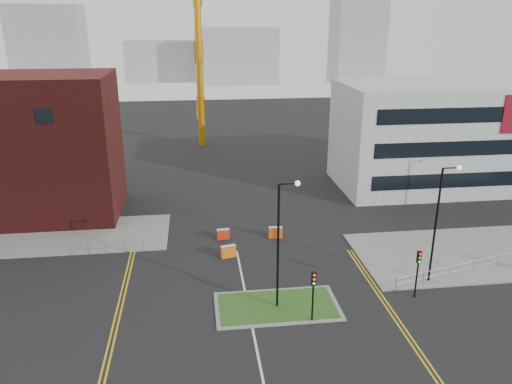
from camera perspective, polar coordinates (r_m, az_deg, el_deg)
pavement_left at (r=50.42m, az=-26.12°, el=-4.81°), size 28.00×8.00×0.12m
pavement_right at (r=47.57m, az=25.76°, el=-6.17°), size 24.00×10.00×0.12m
island_kerb at (r=35.55m, az=2.42°, el=-12.92°), size 8.60×4.60×0.08m
grass_island at (r=35.54m, az=2.42°, el=-12.89°), size 8.00×4.00×0.12m
office_block at (r=62.39m, az=21.04°, el=6.07°), size 25.00×12.20×12.00m
streetlamp_island at (r=33.03m, az=2.93°, el=-4.99°), size 1.46×0.36×9.18m
streetlamp_right_near at (r=38.57m, az=20.25°, el=-2.54°), size 1.46×0.36×9.18m
traffic_light_island at (r=32.92m, az=6.57°, el=-10.76°), size 0.28×0.33×3.65m
traffic_light_right at (r=37.11m, az=18.05°, el=-7.98°), size 0.28×0.33×3.65m
railing_left at (r=44.30m, az=-16.73°, el=-5.86°), size 6.05×0.05×1.10m
railing_right at (r=44.62m, az=25.94°, el=-6.85°), size 19.05×5.05×1.10m
centre_line at (r=30.49m, az=0.47°, el=-19.24°), size 0.15×30.00×0.01m
yellow_left_a at (r=37.33m, az=-15.40°, el=-12.03°), size 0.12×24.00×0.01m
yellow_left_b at (r=37.29m, az=-14.94°, el=-12.02°), size 0.12×24.00×0.01m
yellow_right_a at (r=35.86m, az=15.22°, el=-13.43°), size 0.12×20.00×0.01m
yellow_right_b at (r=35.96m, az=15.68°, el=-13.37°), size 0.12×20.00×0.01m
skyline_a at (r=146.50m, az=-22.53°, el=14.88°), size 18.00×12.00×22.00m
skyline_b at (r=152.56m, az=-2.30°, el=15.27°), size 24.00×12.00×16.00m
skyline_c at (r=154.39m, az=11.52°, el=17.20°), size 14.00×12.00×28.00m
skyline_d at (r=162.18m, az=-9.17°, el=14.59°), size 30.00×12.00×12.00m
barrier_left at (r=45.28m, az=-3.78°, el=-4.78°), size 1.17×0.52×0.95m
barrier_mid at (r=41.95m, az=-3.19°, el=-6.74°), size 1.31×0.70×1.05m
barrier_right at (r=45.46m, az=2.24°, el=-4.58°), size 1.25×0.48×1.04m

